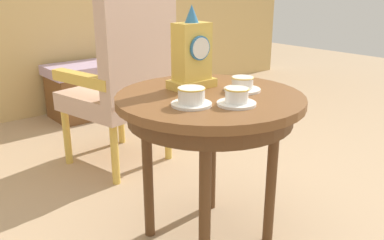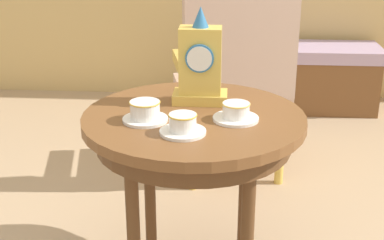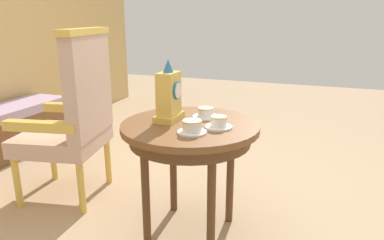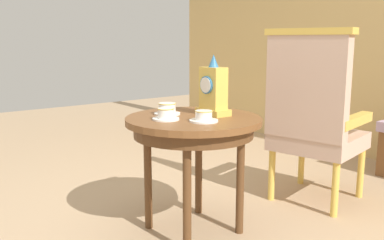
% 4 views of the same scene
% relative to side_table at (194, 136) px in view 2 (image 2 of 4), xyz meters
% --- Properties ---
extents(side_table, '(0.74, 0.74, 0.66)m').
position_rel_side_table_xyz_m(side_table, '(0.00, 0.00, 0.00)').
color(side_table, brown).
rests_on(side_table, ground).
extents(teacup_left, '(0.15, 0.15, 0.07)m').
position_rel_side_table_xyz_m(teacup_left, '(-0.15, -0.07, 0.11)').
color(teacup_left, white).
rests_on(teacup_left, side_table).
extents(teacup_right, '(0.14, 0.14, 0.06)m').
position_rel_side_table_xyz_m(teacup_right, '(-0.02, -0.17, 0.10)').
color(teacup_right, white).
rests_on(teacup_right, side_table).
extents(teacup_center, '(0.15, 0.15, 0.06)m').
position_rel_side_table_xyz_m(teacup_center, '(0.14, -0.04, 0.10)').
color(teacup_center, white).
rests_on(teacup_center, side_table).
extents(mantel_clock, '(0.19, 0.11, 0.34)m').
position_rel_side_table_xyz_m(mantel_clock, '(0.01, 0.13, 0.21)').
color(mantel_clock, gold).
rests_on(mantel_clock, side_table).
extents(armchair, '(0.64, 0.63, 1.14)m').
position_rel_side_table_xyz_m(armchair, '(0.14, 0.87, 0.01)').
color(armchair, '#CCA893').
rests_on(armchair, ground).
extents(window_bench, '(1.05, 0.40, 0.44)m').
position_rel_side_table_xyz_m(window_bench, '(0.60, 1.96, -0.36)').
color(window_bench, '#B299B7').
rests_on(window_bench, ground).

